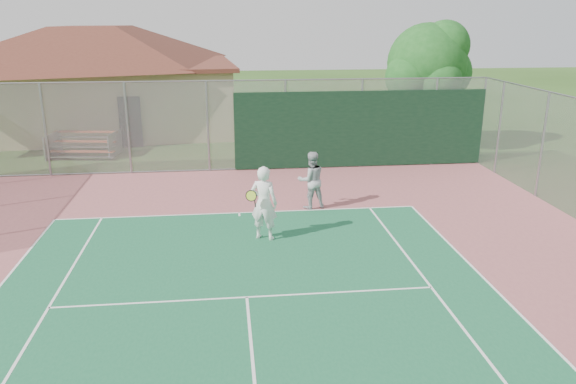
{
  "coord_description": "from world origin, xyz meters",
  "views": [
    {
      "loc": [
        -0.34,
        -4.47,
        5.79
      ],
      "look_at": [
        1.28,
        9.82,
        1.29
      ],
      "focal_mm": 35.0,
      "sensor_mm": 36.0,
      "label": 1
    }
  ],
  "objects_px": {
    "player_grey_back": "(311,181)",
    "bleachers": "(84,144)",
    "player_white_front": "(264,204)",
    "clubhouse": "(97,68)",
    "tree": "(429,66)"
  },
  "relations": [
    {
      "from": "tree",
      "to": "player_white_front",
      "type": "height_order",
      "value": "tree"
    },
    {
      "from": "clubhouse",
      "to": "tree",
      "type": "distance_m",
      "value": 16.82
    },
    {
      "from": "player_grey_back",
      "to": "bleachers",
      "type": "bearing_deg",
      "value": -53.01
    },
    {
      "from": "clubhouse",
      "to": "bleachers",
      "type": "xyz_separation_m",
      "value": [
        0.46,
        -6.12,
        -2.68
      ]
    },
    {
      "from": "clubhouse",
      "to": "player_grey_back",
      "type": "xyz_separation_m",
      "value": [
        9.16,
        -14.05,
        -2.32
      ]
    },
    {
      "from": "clubhouse",
      "to": "player_white_front",
      "type": "height_order",
      "value": "clubhouse"
    },
    {
      "from": "tree",
      "to": "player_white_front",
      "type": "relative_size",
      "value": 2.8
    },
    {
      "from": "clubhouse",
      "to": "player_grey_back",
      "type": "relative_size",
      "value": 8.53
    },
    {
      "from": "player_grey_back",
      "to": "player_white_front",
      "type": "bearing_deg",
      "value": 45.13
    },
    {
      "from": "bleachers",
      "to": "player_white_front",
      "type": "bearing_deg",
      "value": -46.76
    },
    {
      "from": "clubhouse",
      "to": "bleachers",
      "type": "bearing_deg",
      "value": -90.15
    },
    {
      "from": "clubhouse",
      "to": "player_white_front",
      "type": "xyz_separation_m",
      "value": [
        7.51,
        -16.48,
        -2.2
      ]
    },
    {
      "from": "clubhouse",
      "to": "tree",
      "type": "bearing_deg",
      "value": -27.54
    },
    {
      "from": "bleachers",
      "to": "player_grey_back",
      "type": "xyz_separation_m",
      "value": [
        8.7,
        -7.93,
        0.36
      ]
    },
    {
      "from": "player_white_front",
      "to": "bleachers",
      "type": "bearing_deg",
      "value": -32.7
    }
  ]
}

